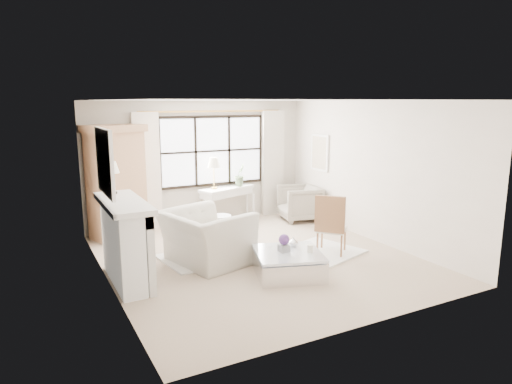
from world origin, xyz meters
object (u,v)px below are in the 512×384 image
at_px(armoire, 116,181).
at_px(console_table, 227,205).
at_px(club_armchair, 206,237).
at_px(coffee_table, 288,264).

height_order(armoire, console_table, armoire).
bearing_deg(club_armchair, coffee_table, -155.22).
bearing_deg(armoire, coffee_table, -80.31).
height_order(armoire, coffee_table, armoire).
bearing_deg(coffee_table, armoire, 138.31).
bearing_deg(coffee_table, club_armchair, 148.19).
xyz_separation_m(armoire, club_armchair, (0.99, -2.23, -0.70)).
xyz_separation_m(club_armchair, coffee_table, (0.93, -1.12, -0.26)).
height_order(console_table, club_armchair, club_armchair).
distance_m(armoire, coffee_table, 3.98).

